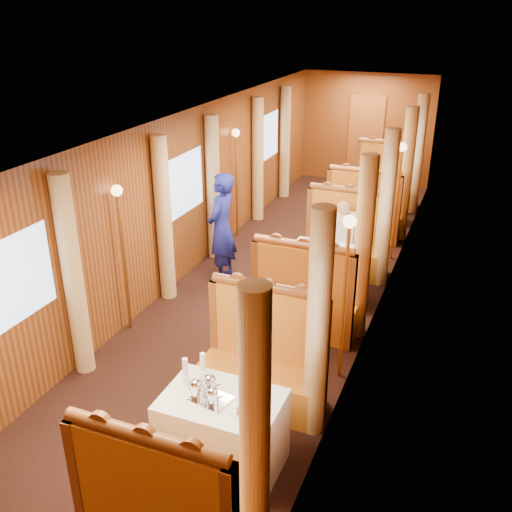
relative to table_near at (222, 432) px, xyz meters
The scene contains 46 objects.
floor 3.60m from the table_near, 102.09° to the left, with size 3.00×12.00×0.01m, color black, non-canonical shape.
ceiling 4.16m from the table_near, 102.09° to the left, with size 3.00×12.00×0.01m, color silver, non-canonical shape.
wall_far 9.57m from the table_near, 94.51° to the left, with size 3.00×2.50×0.01m, color brown, non-canonical shape.
wall_left 4.25m from the table_near, 122.74° to the left, with size 12.00×2.50×0.01m, color brown, non-canonical shape.
wall_right 3.68m from the table_near, 77.91° to the left, with size 12.00×2.50×0.01m, color brown, non-canonical shape.
doorway_far 9.52m from the table_near, 94.53° to the left, with size 0.80×0.04×2.00m, color brown.
table_near is the anchor object (origin of this frame).
banquette_near_aft 1.02m from the table_near, 90.00° to the left, with size 1.30×0.55×1.34m.
table_mid 3.50m from the table_near, 90.00° to the left, with size 1.05×0.72×0.75m, color white.
banquette_mid_fwd 2.49m from the table_near, 90.00° to the left, with size 1.30×0.55×1.34m.
banquette_mid_aft 4.51m from the table_near, 90.00° to the left, with size 1.30×0.55×1.34m.
table_far 7.00m from the table_near, 90.00° to the left, with size 1.05×0.72×0.75m, color white.
banquette_far_fwd 5.99m from the table_near, 90.00° to the left, with size 1.30×0.55×1.34m.
banquette_far_aft 8.01m from the table_near, 90.00° to the left, with size 1.30×0.55×1.34m.
tea_tray 0.39m from the table_near, 150.52° to the right, with size 0.34×0.26×0.01m, color silver.
teapot_left 0.50m from the table_near, 161.72° to the right, with size 0.18×0.13×0.15m, color silver, non-canonical shape.
teapot_right 0.46m from the table_near, 106.13° to the right, with size 0.17×0.13×0.14m, color silver, non-canonical shape.
teapot_back 0.47m from the table_near, 164.45° to the left, with size 0.18×0.13×0.15m, color silver, non-canonical shape.
fruit_plate 0.49m from the table_near, 22.08° to the right, with size 0.22×0.22×0.05m.
cup_inboard 0.62m from the table_near, 168.28° to the left, with size 0.08×0.08×0.26m.
cup_outboard 0.60m from the table_near, 143.03° to the left, with size 0.08×0.08×0.26m.
rose_vase_mid 3.54m from the table_near, 89.71° to the left, with size 0.06×0.06×0.36m.
rose_vase_far 6.99m from the table_near, 90.01° to the left, with size 0.06×0.06×0.36m.
window_left_near 2.48m from the table_near, behind, with size 1.20×0.90×0.01m, color #91ADD3, non-canonical shape.
curtain_left_near_b 2.41m from the table_near, 159.89° to the left, with size 0.22×0.22×2.35m, color #DBB170.
window_right_near 1.30m from the table_near, ahead, with size 1.20×0.90×0.01m, color #91ADD3, non-canonical shape.
curtain_right_near_a 1.28m from the table_near, 51.07° to the right, with size 0.22×0.22×2.35m, color #DBB170.
curtain_right_near_b 1.28m from the table_near, 51.07° to the left, with size 0.22×0.22×2.35m, color #DBB170.
window_left_mid 4.29m from the table_near, 122.56° to the left, with size 1.20×0.90×0.01m, color #91ADD3, non-canonical shape.
curtain_left_mid_a 3.55m from the table_near, 128.06° to the left, with size 0.22×0.22×2.35m, color #DBB170.
curtain_left_mid_b 4.85m from the table_near, 116.46° to the left, with size 0.22×0.22×2.35m, color #DBB170.
window_right_mid 3.73m from the table_near, 78.14° to the left, with size 1.20×0.90×0.01m, color #91ADD3, non-canonical shape.
curtain_right_mid_a 2.90m from the table_near, 76.96° to the left, with size 0.22×0.22×2.35m, color #DBB170.
curtain_right_mid_b 4.40m from the table_near, 81.63° to the left, with size 0.22×0.22×2.35m, color #DBB170.
window_left_far 7.43m from the table_near, 107.71° to the left, with size 1.20×0.90×0.01m, color #91ADD3, non-canonical shape.
curtain_left_far_a 6.62m from the table_near, 108.90° to the left, with size 0.22×0.22×2.35m, color #DBB170.
curtain_left_far_b 8.11m from the table_near, 105.31° to the left, with size 0.22×0.22×2.35m, color #DBB170.
window_right_far 7.12m from the table_near, 84.01° to the left, with size 1.20×0.90×0.01m, color #91ADD3, non-canonical shape.
curtain_right_far_a 6.30m from the table_near, 84.22° to the left, with size 0.22×0.22×2.35m, color #DBB170.
curtain_right_far_b 7.85m from the table_near, 85.37° to the left, with size 0.22×0.22×2.35m, color #DBB170.
sconce_left_fore 2.95m from the table_near, 140.86° to the left, with size 0.14×0.14×1.95m.
sconce_right_fore 2.12m from the table_near, 69.62° to the left, with size 0.14×0.14×1.95m.
sconce_left_aft 5.76m from the table_near, 112.27° to the left, with size 0.14×0.14×1.95m.
sconce_right_aft 5.39m from the table_near, 82.94° to the left, with size 0.14×0.14×1.95m.
steward 3.89m from the table_near, 114.93° to the left, with size 0.62×0.40×1.69m, color navy.
passenger 4.31m from the table_near, 90.00° to the left, with size 0.40×0.44×0.76m.
Camera 1 is at (2.53, -7.13, 3.92)m, focal length 40.00 mm.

